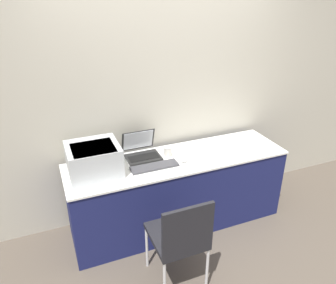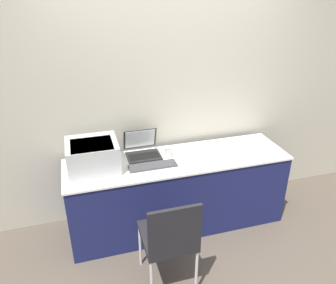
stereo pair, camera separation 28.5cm
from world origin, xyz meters
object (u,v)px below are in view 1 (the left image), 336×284
Objects in this scene: coffee_cup at (168,152)px; printer at (94,158)px; chair at (180,236)px; laptop_left at (141,151)px; mouse at (184,161)px; external_keyboard at (155,167)px.

printer is at bearing -177.06° from coffee_cup.
coffee_cup is 0.12× the size of chair.
coffee_cup is at bearing -24.79° from laptop_left.
mouse is 0.79m from chair.
coffee_cup reaches higher than mouse.
printer is at bearing 121.70° from chair.
printer is 0.85m from mouse.
external_keyboard is 0.73m from chair.
external_keyboard is at bearing -141.04° from coffee_cup.
laptop_left is at bearing 98.50° from external_keyboard.
chair reaches higher than mouse.
printer is 0.52m from laptop_left.
printer is 0.73m from coffee_cup.
printer is 7.94× the size of mouse.
chair is at bearing -58.30° from printer.
chair is (-0.34, -0.67, -0.26)m from mouse.
external_keyboard is 0.50× the size of chair.
external_keyboard is at bearing 86.85° from chair.
external_keyboard is 7.86× the size of mouse.
coffee_cup is 1.80× the size of mouse.
coffee_cup is (0.24, -0.11, -0.00)m from laptop_left.
printer reaches higher than chair.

